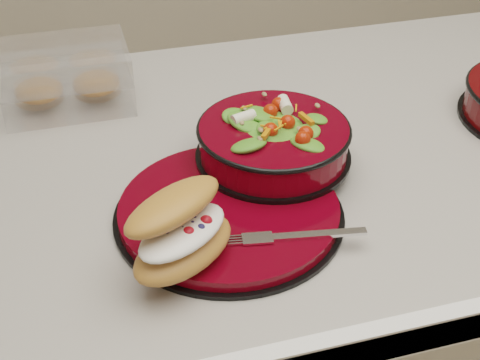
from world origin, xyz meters
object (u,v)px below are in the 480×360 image
object	(u,v)px
salad_bowl	(274,136)
dinner_plate	(230,211)
island_counter	(247,353)
fork	(300,236)
pastry_box	(66,78)
croissant	(181,230)

from	to	relation	value
salad_bowl	dinner_plate	bearing A→B (deg)	-134.39
island_counter	salad_bowl	world-z (taller)	salad_bowl
salad_bowl	fork	bearing A→B (deg)	-97.13
dinner_plate	fork	world-z (taller)	fork
salad_bowl	fork	size ratio (longest dim) A/B	1.44
pastry_box	island_counter	bearing A→B (deg)	-41.46
pastry_box	dinner_plate	bearing A→B (deg)	-63.76
island_counter	dinner_plate	world-z (taller)	dinner_plate
croissant	pastry_box	xyz separation A→B (m)	(-0.10, 0.43, -0.01)
dinner_plate	fork	bearing A→B (deg)	-51.89
croissant	island_counter	bearing A→B (deg)	22.35
salad_bowl	pastry_box	world-z (taller)	salad_bowl
dinner_plate	croissant	bearing A→B (deg)	-133.83
fork	pastry_box	world-z (taller)	pastry_box
croissant	pastry_box	distance (m)	0.44
pastry_box	croissant	bearing A→B (deg)	-77.07
salad_bowl	pastry_box	bearing A→B (deg)	133.84
croissant	fork	size ratio (longest dim) A/B	1.05
salad_bowl	croissant	distance (m)	0.23
fork	dinner_plate	bearing A→B (deg)	47.57
island_counter	croissant	bearing A→B (deg)	-122.75
croissant	fork	distance (m)	0.14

